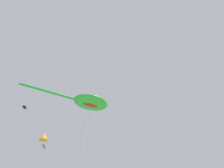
{
  "coord_description": "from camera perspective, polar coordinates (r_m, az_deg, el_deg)",
  "views": [
    {
      "loc": [
        -7.42,
        -0.39,
        1.57
      ],
      "look_at": [
        0.66,
        7.76,
        11.44
      ],
      "focal_mm": 29.9,
      "sensor_mm": 36.0,
      "label": 1
    }
  ],
  "objects": [
    {
      "name": "small_kite_diamond_red",
      "position": [
        34.46,
        -25.29,
        -6.75
      ],
      "size": [
        1.21,
        2.12,
        19.07
      ],
      "rotation": [
        0.0,
        0.0,
        0.96
      ],
      "color": "black",
      "rests_on": "ground"
    },
    {
      "name": "small_kite_streamer_purple",
      "position": [
        30.76,
        -20.73,
        -18.99
      ],
      "size": [
        1.82,
        0.69,
        12.99
      ],
      "rotation": [
        0.0,
        0.0,
        0.05
      ],
      "color": "blue",
      "rests_on": "ground"
    },
    {
      "name": "big_show_kite",
      "position": [
        25.45,
        -7.04,
        -5.61
      ],
      "size": [
        11.5,
        6.79,
        16.55
      ],
      "rotation": [
        0.0,
        0.0,
        -0.31
      ],
      "color": "green",
      "rests_on": "ground"
    },
    {
      "name": "small_kite_triangle_green",
      "position": [
        26.41,
        -20.13,
        -14.82
      ],
      "size": [
        1.85,
        1.41,
        12.63
      ],
      "rotation": [
        0.0,
        0.0,
        0.24
      ],
      "color": "orange",
      "rests_on": "ground"
    }
  ]
}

